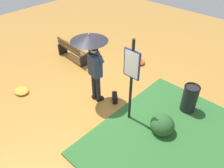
{
  "coord_description": "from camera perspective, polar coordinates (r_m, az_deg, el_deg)",
  "views": [
    {
      "loc": [
        -3.71,
        3.31,
        4.3
      ],
      "look_at": [
        -0.55,
        -0.06,
        0.85
      ],
      "focal_mm": 35.87,
      "sensor_mm": 36.0,
      "label": 1
    }
  ],
  "objects": [
    {
      "name": "ground_plane",
      "position": [
        6.58,
        -3.87,
        -4.2
      ],
      "size": [
        18.0,
        18.0,
        0.0
      ],
      "primitive_type": "plane",
      "color": "#B27A33"
    },
    {
      "name": "grass_verge",
      "position": [
        5.54,
        21.9,
        -17.67
      ],
      "size": [
        4.8,
        4.0,
        0.05
      ],
      "color": "#2D662D",
      "rests_on": "ground_plane"
    },
    {
      "name": "person_with_umbrella",
      "position": [
        5.78,
        -5.17,
        8.19
      ],
      "size": [
        0.96,
        0.96,
        2.04
      ],
      "color": "black",
      "rests_on": "ground_plane"
    },
    {
      "name": "info_sign_post",
      "position": [
        5.12,
        4.98,
        2.67
      ],
      "size": [
        0.44,
        0.07,
        2.3
      ],
      "color": "black",
      "rests_on": "ground_plane"
    },
    {
      "name": "handbag",
      "position": [
        6.47,
        0.7,
        -3.47
      ],
      "size": [
        0.31,
        0.31,
        0.37
      ],
      "color": "black",
      "rests_on": "ground_plane"
    },
    {
      "name": "park_bench",
      "position": [
        8.4,
        -10.22,
        8.51
      ],
      "size": [
        1.4,
        0.48,
        0.75
      ],
      "color": "black",
      "rests_on": "ground_plane"
    },
    {
      "name": "trash_bin",
      "position": [
        6.32,
        19.15,
        -3.6
      ],
      "size": [
        0.42,
        0.42,
        0.83
      ],
      "color": "black",
      "rests_on": "ground_plane"
    },
    {
      "name": "shrub_cluster",
      "position": [
        5.68,
        12.48,
        -9.97
      ],
      "size": [
        0.64,
        0.58,
        0.53
      ],
      "color": "#285628",
      "rests_on": "ground_plane"
    },
    {
      "name": "leaf_pile_near_person",
      "position": [
        7.36,
        -22.1,
        -1.64
      ],
      "size": [
        0.5,
        0.4,
        0.11
      ],
      "color": "gold",
      "rests_on": "ground_plane"
    },
    {
      "name": "leaf_pile_by_bench",
      "position": [
        8.29,
        6.5,
        5.78
      ],
      "size": [
        0.58,
        0.46,
        0.13
      ],
      "color": "#B74C1E",
      "rests_on": "ground_plane"
    }
  ]
}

